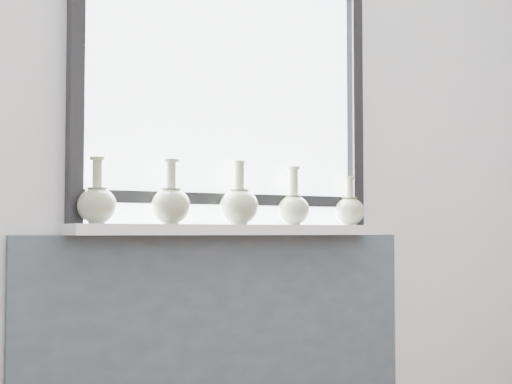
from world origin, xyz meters
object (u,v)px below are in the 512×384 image
windowsill (235,230)px  vase_d (293,207)px  vase_b (171,203)px  vase_c (239,204)px  vase_e (349,210)px  vase_a (97,203)px

windowsill → vase_d: 0.29m
vase_b → vase_c: 0.29m
windowsill → vase_c: (0.01, -0.02, 0.10)m
vase_d → vase_e: size_ratio=1.14×
vase_a → vase_b: (0.27, -0.02, 0.00)m
vase_a → vase_c: vase_c is taller
windowsill → vase_a: 0.57m
windowsill → vase_b: (-0.29, -0.03, 0.10)m
vase_c → vase_e: (0.55, 0.02, -0.01)m
windowsill → vase_a: bearing=-179.3°
vase_c → vase_d: 0.27m
vase_a → vase_c: size_ratio=0.95×
vase_d → vase_e: vase_d is taller
vase_b → windowsill: bearing=5.7°
windowsill → vase_c: bearing=-67.4°
vase_a → vase_c: bearing=-1.1°
windowsill → vase_c: 0.10m
vase_c → vase_d: vase_c is taller
vase_d → windowsill: bearing=-179.2°
vase_a → vase_e: (1.12, 0.01, -0.01)m
vase_a → vase_b: size_ratio=0.99×
vase_b → vase_d: size_ratio=1.00×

